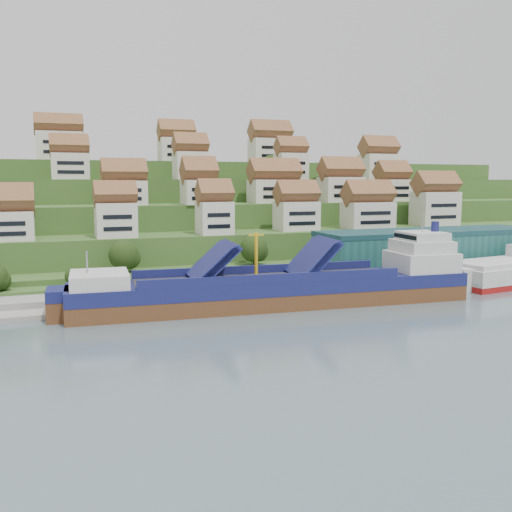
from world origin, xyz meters
name	(u,v)px	position (x,y,z in m)	size (l,w,h in m)	color
ground	(266,305)	(0.00, 0.00, 0.00)	(300.00, 300.00, 0.00)	slate
quay	(321,281)	(20.00, 15.00, 1.10)	(180.00, 14.00, 2.20)	gray
hillside	(162,219)	(0.00, 103.55, 10.66)	(260.00, 128.00, 31.00)	#2D4C1E
hillside_village	(196,183)	(1.70, 59.86, 24.07)	(159.92, 60.64, 28.79)	beige
hillside_trees	(156,215)	(-13.49, 42.81, 15.90)	(143.94, 62.87, 32.03)	#263E14
warehouse	(429,249)	(52.00, 17.00, 7.20)	(60.00, 15.00, 10.00)	#205854
flagpole	(324,260)	(18.11, 10.00, 6.88)	(1.28, 0.16, 8.00)	gray
cargo_ship	(286,289)	(3.77, -1.56, 3.34)	(80.09, 18.19, 17.63)	#59341B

